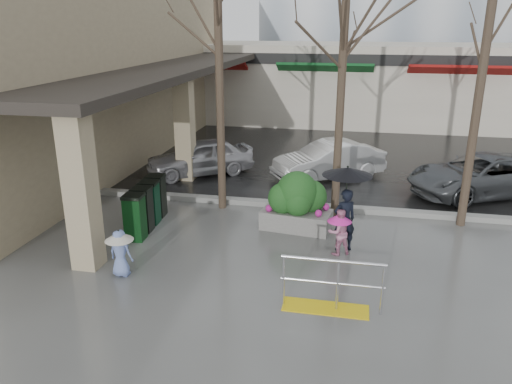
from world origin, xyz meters
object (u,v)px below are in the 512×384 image
(child_pink, at_px, (339,229))
(car_a, at_px, (200,157))
(tree_midwest, at_px, (345,15))
(car_c, at_px, (481,175))
(tree_west, at_px, (218,21))
(woman, at_px, (346,199))
(handrail, at_px, (330,291))
(planter, at_px, (297,202))
(tree_mideast, at_px, (488,32))
(car_b, at_px, (329,160))
(child_blue, at_px, (120,248))
(news_boxes, at_px, (146,206))

(child_pink, xyz_separation_m, car_a, (-5.03, 5.43, 0.02))
(tree_midwest, distance_m, car_c, 6.85)
(tree_west, bearing_deg, woman, -31.68)
(child_pink, bearing_deg, tree_west, -63.64)
(child_pink, bearing_deg, handrail, 60.35)
(car_c, bearing_deg, planter, -80.09)
(tree_midwest, relative_size, tree_mideast, 1.08)
(child_pink, height_order, car_a, car_a)
(car_b, bearing_deg, woman, -26.86)
(woman, height_order, car_b, woman)
(planter, height_order, car_b, planter)
(tree_midwest, distance_m, woman, 4.53)
(planter, bearing_deg, child_blue, -135.18)
(tree_mideast, height_order, car_c, tree_mideast)
(woman, bearing_deg, child_blue, -4.53)
(car_a, relative_size, car_b, 0.97)
(tree_west, height_order, tree_midwest, tree_midwest)
(tree_midwest, xyz_separation_m, child_pink, (0.21, -2.40, -4.62))
(tree_mideast, distance_m, child_pink, 5.78)
(car_a, distance_m, car_b, 4.44)
(handrail, height_order, car_b, car_b)
(woman, height_order, child_blue, woman)
(tree_mideast, bearing_deg, news_boxes, -167.57)
(tree_midwest, bearing_deg, tree_west, -180.00)
(handrail, distance_m, child_pink, 2.41)
(child_pink, distance_m, planter, 1.73)
(tree_west, xyz_separation_m, tree_mideast, (6.50, 0.00, -0.22))
(tree_mideast, bearing_deg, tree_midwest, 180.00)
(tree_mideast, xyz_separation_m, planter, (-4.21, -1.09, -4.13))
(child_pink, bearing_deg, news_boxes, -35.72)
(tree_west, height_order, car_a, tree_west)
(woman, relative_size, car_c, 0.45)
(car_c, bearing_deg, tree_west, -96.35)
(tree_west, height_order, car_b, tree_west)
(news_boxes, distance_m, car_c, 10.08)
(child_blue, bearing_deg, tree_mideast, -144.39)
(handrail, xyz_separation_m, news_boxes, (-4.90, 3.03, 0.21))
(tree_west, height_order, planter, tree_west)
(child_blue, relative_size, planter, 0.56)
(car_b, height_order, car_c, same)
(child_pink, bearing_deg, car_c, -157.14)
(child_blue, bearing_deg, tree_west, -97.47)
(tree_midwest, bearing_deg, news_boxes, -159.51)
(tree_midwest, xyz_separation_m, tree_mideast, (3.30, -0.00, -0.37))
(tree_midwest, relative_size, car_a, 1.89)
(tree_west, xyz_separation_m, child_pink, (3.41, -2.40, -4.47))
(woman, bearing_deg, tree_midwest, -112.11)
(handrail, xyz_separation_m, tree_midwest, (-0.16, 4.80, 4.86))
(handrail, relative_size, child_pink, 1.74)
(woman, distance_m, child_pink, 0.70)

